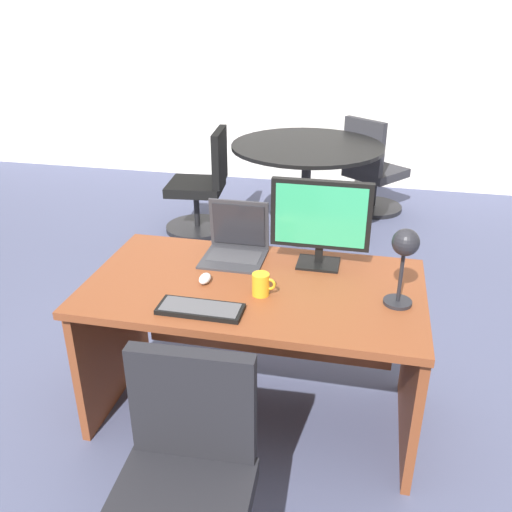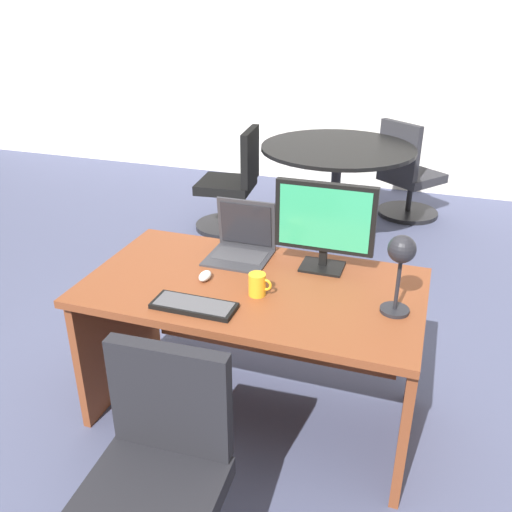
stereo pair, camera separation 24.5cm
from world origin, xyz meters
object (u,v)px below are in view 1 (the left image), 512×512
laptop (237,239)px  mouse (205,279)px  desk_lamp (404,252)px  keyboard (200,309)px  coffee_mug (261,284)px  monitor (321,218)px  desk (256,320)px  meeting_chair_far (371,176)px  meeting_table (306,167)px  meeting_chair_near (203,191)px  office_chair (184,506)px

laptop → mouse: laptop is taller
laptop → desk_lamp: bearing=-24.4°
keyboard → mouse: bearing=102.8°
mouse → laptop: bearing=78.2°
desk_lamp → coffee_mug: size_ratio=3.40×
laptop → coffee_mug: size_ratio=2.90×
monitor → keyboard: monitor is taller
monitor → desk: bearing=-141.4°
mouse → meeting_chair_far: meeting_chair_far is taller
mouse → meeting_table: 2.35m
coffee_mug → meeting_chair_near: size_ratio=0.12×
keyboard → mouse: size_ratio=3.98×
office_chair → meeting_chair_near: bearing=106.2°
desk → keyboard: 0.43m
desk → office_chair: (-0.05, -0.94, -0.17)m
coffee_mug → mouse: bearing=168.6°
mouse → monitor: bearing=31.0°
meeting_table → laptop: bearing=-92.5°
desk_lamp → meeting_chair_far: desk_lamp is taller
office_chair → meeting_chair_near: size_ratio=0.97×
desk → coffee_mug: (0.05, -0.14, 0.27)m
office_chair → meeting_table: 3.21m
mouse → meeting_chair_far: size_ratio=0.10×
desk → mouse: mouse is taller
office_chair → meeting_table: (-0.02, 3.20, 0.26)m
desk → coffee_mug: 0.31m
desk → coffee_mug: coffee_mug is taller
laptop → mouse: size_ratio=3.38×
desk → coffee_mug: size_ratio=14.60×
mouse → desk: bearing=20.2°
meeting_table → coffee_mug: bearing=-87.2°
monitor → meeting_chair_near: monitor is taller
laptop → coffee_mug: laptop is taller
monitor → coffee_mug: monitor is taller
office_chair → meeting_chair_far: (0.51, 3.90, 0.00)m
office_chair → meeting_chair_far: 3.94m
monitor → mouse: 0.60m
desk → laptop: laptop is taller
meeting_chair_far → mouse: bearing=-102.7°
keyboard → mouse: mouse is taller
desk → meeting_chair_near: (-0.95, 2.17, -0.16)m
meeting_table → meeting_chair_near: (-0.88, -0.09, -0.24)m
meeting_chair_near → meeting_chair_far: bearing=29.4°
mouse → meeting_chair_far: bearing=77.3°
meeting_table → meeting_chair_far: (0.53, 0.71, -0.25)m
laptop → meeting_chair_far: size_ratio=0.33×
monitor → keyboard: size_ratio=1.32×
monitor → coffee_mug: 0.44m
keyboard → laptop: bearing=88.8°
coffee_mug → meeting_table: coffee_mug is taller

